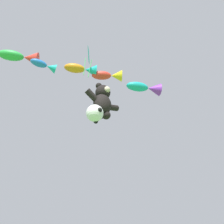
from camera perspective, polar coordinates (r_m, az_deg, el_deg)
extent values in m
ellipsoid|color=black|center=(10.79, -2.54, 1.98)|extent=(0.95, 0.81, 1.16)
sphere|color=black|center=(11.40, -2.41, 5.10)|extent=(0.80, 0.80, 0.80)
sphere|color=beige|center=(11.18, -1.32, 5.86)|extent=(0.34, 0.34, 0.34)
sphere|color=black|center=(11.52, -3.48, 6.83)|extent=(0.33, 0.33, 0.33)
cylinder|color=black|center=(10.65, -5.41, 4.45)|extent=(0.69, 0.31, 0.54)
sphere|color=black|center=(10.30, -3.76, 0.44)|extent=(0.43, 0.43, 0.43)
sphere|color=black|center=(11.75, -1.27, 5.46)|extent=(0.33, 0.33, 0.33)
cylinder|color=black|center=(11.24, 0.23, 1.13)|extent=(0.69, 0.31, 0.54)
sphere|color=black|center=(10.53, -1.52, -0.82)|extent=(0.43, 0.43, 0.43)
sphere|color=white|center=(9.89, -4.53, -0.32)|extent=(0.80, 0.80, 0.80)
sphere|color=black|center=(10.06, -2.87, -1.23)|extent=(0.22, 0.22, 0.22)
sphere|color=black|center=(10.19, -5.65, 0.27)|extent=(0.22, 0.22, 0.22)
sphere|color=black|center=(9.64, -3.24, 0.51)|extent=(0.22, 0.22, 0.22)
sphere|color=black|center=(9.86, -4.26, -2.42)|extent=(0.22, 0.22, 0.22)
ellipsoid|color=#19ADB2|center=(14.35, 6.63, 6.58)|extent=(1.59, 1.30, 0.56)
cone|color=purple|center=(14.66, 10.89, 5.91)|extent=(1.10, 1.11, 0.82)
sphere|color=black|center=(14.36, 4.79, 7.25)|extent=(0.14, 0.14, 0.14)
ellipsoid|color=red|center=(14.31, -2.79, 9.53)|extent=(1.36, 1.26, 0.51)
cone|color=yellow|center=(14.32, 1.17, 9.42)|extent=(1.01, 1.02, 0.75)
sphere|color=black|center=(14.44, -4.39, 9.90)|extent=(0.13, 0.13, 0.13)
ellipsoid|color=orange|center=(14.45, -9.74, 11.22)|extent=(1.47, 1.23, 0.54)
cone|color=#19ADB2|center=(14.41, -5.59, 10.78)|extent=(1.04, 1.06, 0.79)
sphere|color=black|center=(14.59, -11.37, 11.71)|extent=(0.14, 0.14, 0.14)
ellipsoid|color=blue|center=(14.12, -18.60, 12.00)|extent=(1.08, 0.72, 0.41)
cone|color=#19ADB2|center=(14.10, -15.57, 11.11)|extent=(0.68, 0.72, 0.60)
sphere|color=black|center=(14.22, -19.76, 12.61)|extent=(0.10, 0.10, 0.10)
ellipsoid|color=green|center=(15.41, -24.91, 13.26)|extent=(1.70, 1.39, 0.59)
cone|color=red|center=(15.07, -20.43, 13.00)|extent=(1.18, 1.18, 0.87)
sphere|color=black|center=(15.69, -26.53, 13.67)|extent=(0.15, 0.15, 0.15)
cube|color=#19ADB2|center=(14.01, -6.11, 14.52)|extent=(0.90, 1.04, 1.35)
cylinder|color=green|center=(12.93, -7.15, 11.81)|extent=(0.03, 0.08, 1.67)
cylinder|color=green|center=(13.08, -5.79, 11.33)|extent=(0.03, 0.20, 1.51)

